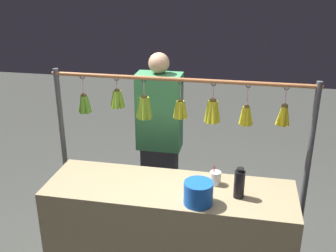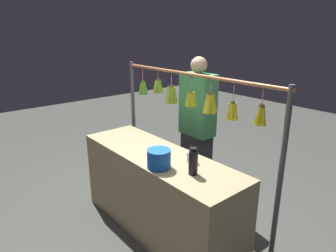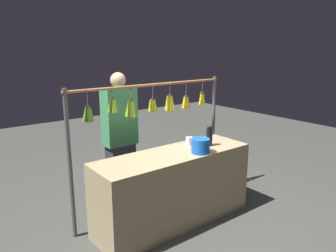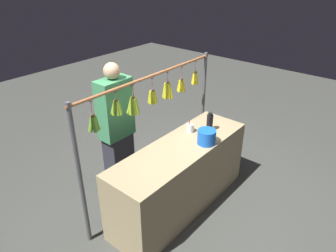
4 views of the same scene
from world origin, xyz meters
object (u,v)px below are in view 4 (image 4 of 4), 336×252
at_px(blue_bucket, 207,137).
at_px(water_bottle, 210,122).
at_px(drink_cup, 190,128).
at_px(vendor_person, 117,133).

bearing_deg(blue_bucket, water_bottle, -152.90).
xyz_separation_m(water_bottle, blue_bucket, (0.27, 0.14, -0.03)).
height_order(blue_bucket, drink_cup, blue_bucket).
bearing_deg(vendor_person, drink_cup, 131.36).
bearing_deg(water_bottle, blue_bucket, 27.10).
height_order(water_bottle, vendor_person, vendor_person).
bearing_deg(drink_cup, blue_bucket, 72.42).
xyz_separation_m(drink_cup, vendor_person, (0.57, -0.64, -0.05)).
bearing_deg(water_bottle, vendor_person, -46.89).
height_order(blue_bucket, vendor_person, vendor_person).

